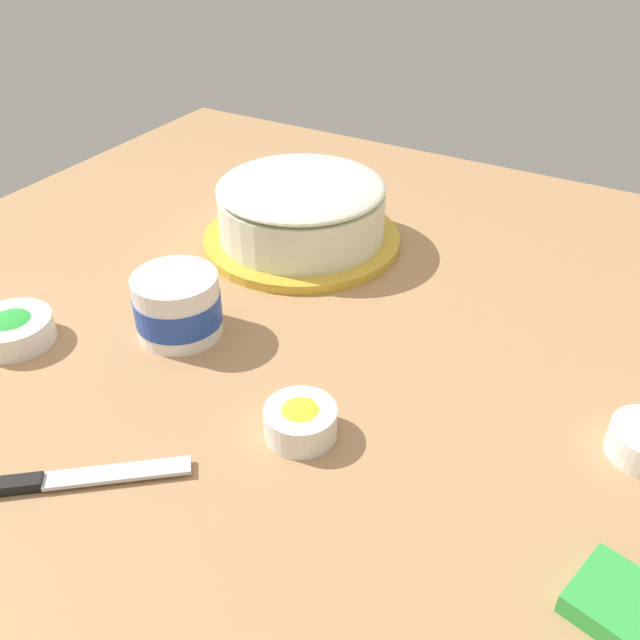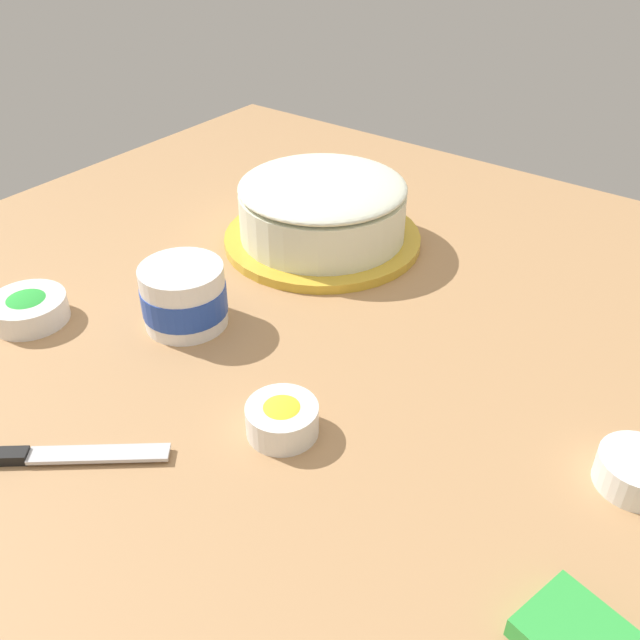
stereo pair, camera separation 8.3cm
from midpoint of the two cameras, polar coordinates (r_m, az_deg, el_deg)
The scene contains 7 objects.
ground_plane at distance 0.75m, azimuth 3.08°, elevation -8.49°, with size 1.54×1.54×0.00m, color tan.
frosted_cake at distance 1.05m, azimuth 2.50°, elevation 8.79°, with size 0.30×0.30×0.11m.
frosting_tub at distance 0.88m, azimuth -8.50°, elevation 1.97°, with size 0.11×0.11×0.08m.
spreading_knife at distance 0.74m, azimuth -19.90°, elevation -10.59°, with size 0.20×0.16×0.01m.
sprinkle_bowl_rainbow at distance 0.76m, azimuth 27.64°, elevation -11.06°, with size 0.08×0.08×0.03m.
sprinkle_bowl_yellow at distance 0.72m, azimuth 0.19°, elevation -8.17°, with size 0.08×0.08×0.04m.
sprinkle_bowl_green at distance 0.94m, azimuth -20.59°, elevation 0.85°, with size 0.10×0.10×0.03m.
Camera 2 is at (0.33, -0.44, 0.51)m, focal length 38.90 mm.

